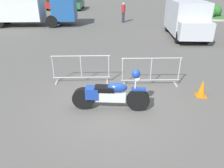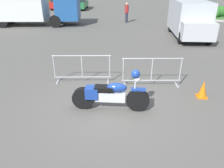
# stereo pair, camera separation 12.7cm
# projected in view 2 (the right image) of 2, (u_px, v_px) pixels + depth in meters

# --- Properties ---
(ground_plane) EXTENTS (120.00, 120.00, 0.00)m
(ground_plane) POSITION_uv_depth(u_px,v_px,m) (112.00, 107.00, 6.79)
(ground_plane) COLOR #54514C
(motorcycle) EXTENTS (2.32, 0.36, 1.31)m
(motorcycle) POSITION_uv_depth(u_px,v_px,m) (110.00, 94.00, 6.46)
(motorcycle) COLOR black
(motorcycle) RESTS_ON ground
(crowd_barrier_near) EXTENTS (2.16, 0.69, 1.07)m
(crowd_barrier_near) POSITION_uv_depth(u_px,v_px,m) (82.00, 68.00, 8.17)
(crowd_barrier_near) COLOR #9EA0A5
(crowd_barrier_near) RESTS_ON ground
(crowd_barrier_far) EXTENTS (2.16, 0.69, 1.07)m
(crowd_barrier_far) POSITION_uv_depth(u_px,v_px,m) (152.00, 72.00, 7.90)
(crowd_barrier_far) COLOR #9EA0A5
(crowd_barrier_far) RESTS_ON ground
(box_truck) EXTENTS (7.93, 3.26, 2.98)m
(box_truck) POSITION_uv_depth(u_px,v_px,m) (26.00, 5.00, 17.71)
(box_truck) COLOR silver
(box_truck) RESTS_ON ground
(delivery_van) EXTENTS (2.21, 5.09, 2.31)m
(delivery_van) POSITION_uv_depth(u_px,v_px,m) (189.00, 18.00, 14.36)
(delivery_van) COLOR #B2B7BC
(delivery_van) RESTS_ON ground
(parked_car_yellow) EXTENTS (2.17, 4.57, 1.51)m
(parked_car_yellow) POSITION_uv_depth(u_px,v_px,m) (40.00, 2.00, 28.47)
(parked_car_yellow) COLOR yellow
(parked_car_yellow) RESTS_ON ground
(parked_car_red) EXTENTS (2.03, 4.27, 1.41)m
(parked_car_red) POSITION_uv_depth(u_px,v_px,m) (59.00, 3.00, 27.95)
(parked_car_red) COLOR #B21E19
(parked_car_red) RESTS_ON ground
(parked_car_green) EXTENTS (2.05, 4.30, 1.42)m
(parked_car_green) POSITION_uv_depth(u_px,v_px,m) (80.00, 3.00, 27.49)
(parked_car_green) COLOR #236B38
(parked_car_green) RESTS_ON ground
(pedestrian) EXTENTS (0.35, 0.35, 1.69)m
(pedestrian) POSITION_uv_depth(u_px,v_px,m) (127.00, 12.00, 19.16)
(pedestrian) COLOR #262838
(pedestrian) RESTS_ON ground
(planter_island) EXTENTS (3.99, 3.99, 1.14)m
(planter_island) POSITION_uv_depth(u_px,v_px,m) (217.00, 15.00, 21.54)
(planter_island) COLOR #ADA89E
(planter_island) RESTS_ON ground
(traffic_cone) EXTENTS (0.34, 0.34, 0.59)m
(traffic_cone) POSITION_uv_depth(u_px,v_px,m) (203.00, 89.00, 7.22)
(traffic_cone) COLOR orange
(traffic_cone) RESTS_ON ground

